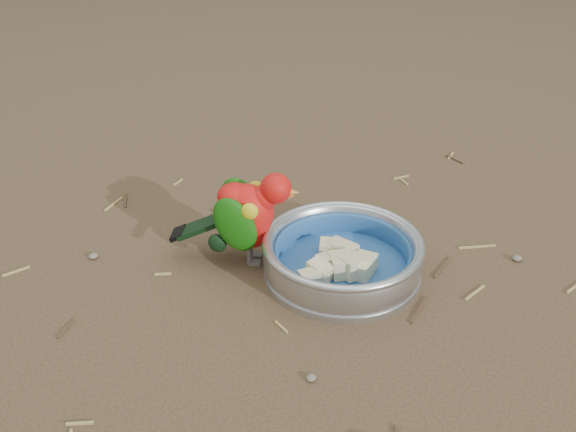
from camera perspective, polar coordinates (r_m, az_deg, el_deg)
ground at (r=0.95m, az=4.54°, el=-6.44°), size 60.00×60.00×0.00m
food_bowl at (r=0.97m, az=4.79°, el=-4.76°), size 0.24×0.24×0.02m
bowl_wall at (r=0.95m, az=4.87°, el=-3.29°), size 0.24×0.24×0.04m
fruit_wedges at (r=0.96m, az=4.85°, el=-3.63°), size 0.14×0.14×0.03m
lory_parrot at (r=0.97m, az=-3.69°, el=-0.34°), size 0.20×0.17×0.15m
ground_debris at (r=0.95m, az=2.43°, el=-5.72°), size 0.90×0.80×0.01m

